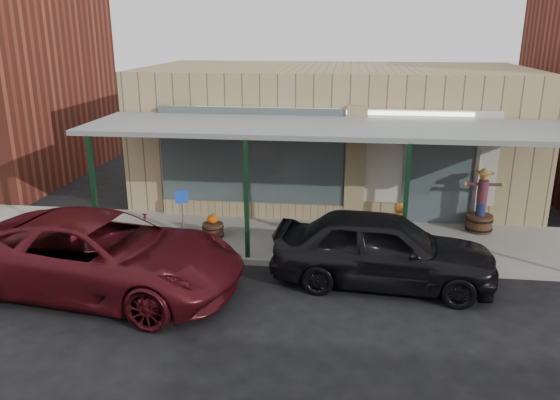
# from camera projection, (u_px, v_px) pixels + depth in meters

# --- Properties ---
(ground) EXTENTS (120.00, 120.00, 0.00)m
(ground) POSITION_uv_depth(u_px,v_px,m) (318.00, 311.00, 10.81)
(ground) COLOR black
(ground) RESTS_ON ground
(sidewalk) EXTENTS (40.00, 3.20, 0.15)m
(sidewalk) POSITION_uv_depth(u_px,v_px,m) (326.00, 241.00, 14.20)
(sidewalk) COLOR gray
(sidewalk) RESTS_ON ground
(storefront) EXTENTS (12.00, 6.25, 4.20)m
(storefront) POSITION_uv_depth(u_px,v_px,m) (333.00, 133.00, 17.91)
(storefront) COLOR tan
(storefront) RESTS_ON ground
(awning) EXTENTS (12.00, 3.00, 3.04)m
(awning) POSITION_uv_depth(u_px,v_px,m) (329.00, 129.00, 13.28)
(awning) COLOR slate
(awning) RESTS_ON ground
(block_buildings_near) EXTENTS (61.00, 8.00, 8.00)m
(block_buildings_near) POSITION_uv_depth(u_px,v_px,m) (396.00, 79.00, 18.15)
(block_buildings_near) COLOR brown
(block_buildings_near) RESTS_ON ground
(barrel_scarecrow) EXTENTS (1.07, 0.71, 1.76)m
(barrel_scarecrow) POSITION_uv_depth(u_px,v_px,m) (481.00, 210.00, 14.51)
(barrel_scarecrow) COLOR #4A2E1D
(barrel_scarecrow) RESTS_ON sidewalk
(barrel_pumpkin) EXTENTS (0.64, 0.64, 0.64)m
(barrel_pumpkin) POSITION_uv_depth(u_px,v_px,m) (213.00, 228.00, 14.22)
(barrel_pumpkin) COLOR #4A2E1D
(barrel_pumpkin) RESTS_ON sidewalk
(handicap_sign) EXTENTS (0.30, 0.13, 1.52)m
(handicap_sign) POSITION_uv_depth(u_px,v_px,m) (183.00, 212.00, 13.15)
(handicap_sign) COLOR gray
(handicap_sign) RESTS_ON sidewalk
(parked_sedan) EXTENTS (4.92, 2.33, 1.62)m
(parked_sedan) POSITION_uv_depth(u_px,v_px,m) (383.00, 249.00, 11.78)
(parked_sedan) COLOR black
(parked_sedan) RESTS_ON ground
(car_maroon) EXTENTS (6.31, 3.54, 1.67)m
(car_maroon) POSITION_uv_depth(u_px,v_px,m) (102.00, 254.00, 11.43)
(car_maroon) COLOR #4A0E14
(car_maroon) RESTS_ON ground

